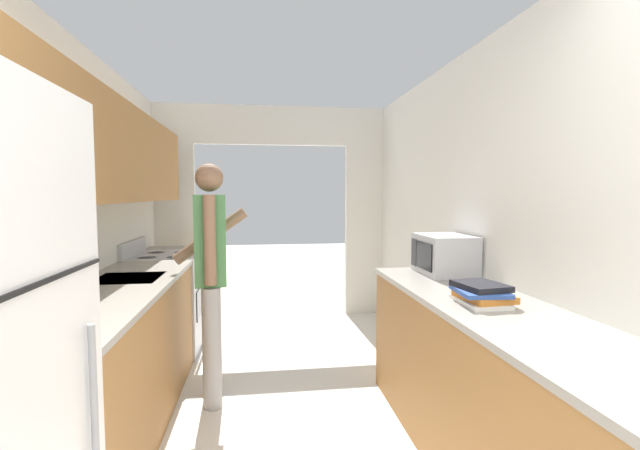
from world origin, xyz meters
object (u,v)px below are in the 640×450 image
Objects in this scene: range_oven at (166,301)px; book_stack at (482,294)px; microwave at (444,254)px; person at (211,276)px.

book_stack is at bearing -46.22° from range_oven.
range_oven is 2.33× the size of microwave.
microwave is 1.48× the size of book_stack.
book_stack is at bearing -129.10° from person.
range_oven is at bearing 20.29° from person.
microwave reaches higher than range_oven.
person is 3.74× the size of microwave.
person is 1.65m from microwave.
person is 1.77m from book_stack.
range_oven is 0.62× the size of person.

